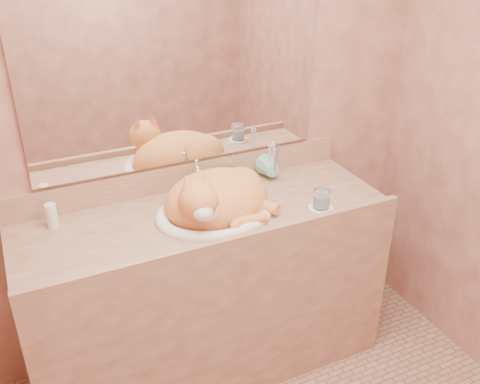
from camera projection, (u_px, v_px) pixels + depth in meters
name	position (u px, v px, depth m)	size (l,w,h in m)	color
wall_back	(179.00, 105.00, 2.31)	(2.40, 0.02, 2.50)	brown
vanity_counter	(208.00, 293.00, 2.47)	(1.60, 0.55, 0.85)	brown
mirror	(178.00, 74.00, 2.23)	(1.30, 0.02, 0.80)	white
sink_basin	(214.00, 198.00, 2.23)	(0.50, 0.42, 0.16)	white
faucet	(198.00, 179.00, 2.39)	(0.04, 0.11, 0.16)	white
cat	(216.00, 197.00, 2.24)	(0.46, 0.38, 0.25)	orange
soap_dispenser	(242.00, 176.00, 2.40)	(0.08, 0.08, 0.18)	#77BFA0
toothbrush_cup	(273.00, 172.00, 2.52)	(0.11, 0.11, 0.10)	#77BFA0
toothbrushes	(274.00, 158.00, 2.49)	(0.03, 0.03, 0.20)	silver
saucer	(321.00, 208.00, 2.31)	(0.11, 0.11, 0.01)	white
water_glass	(322.00, 199.00, 2.29)	(0.07, 0.07, 0.08)	white
lotion_bottle	(52.00, 216.00, 2.15)	(0.04, 0.04, 0.11)	silver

